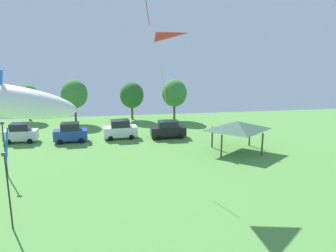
{
  "coord_description": "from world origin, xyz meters",
  "views": [
    {
      "loc": [
        -0.72,
        0.4,
        12.8
      ],
      "look_at": [
        1.56,
        15.55,
        9.0
      ],
      "focal_mm": 38.0,
      "sensor_mm": 36.0,
      "label": 1
    }
  ],
  "objects_px": {
    "treeline_tree_2": "(74,94)",
    "parked_car_third_from_left": "(120,129)",
    "kite_flying_3": "(2,100)",
    "treeline_tree_3": "(132,95)",
    "parked_car_second_from_left": "(70,133)",
    "treeline_tree_4": "(174,93)",
    "light_post_0": "(8,186)",
    "kite_flying_1": "(155,56)",
    "parked_car_rightmost_in_row": "(168,129)",
    "treeline_tree_1": "(28,97)",
    "parked_car_leftmost": "(20,133)",
    "light_post_1": "(4,146)",
    "park_pavilion": "(237,126)"
  },
  "relations": [
    {
      "from": "treeline_tree_1",
      "to": "treeline_tree_2",
      "type": "xyz_separation_m",
      "value": [
        7.37,
        -2.57,
        0.63
      ]
    },
    {
      "from": "park_pavilion",
      "to": "parked_car_leftmost",
      "type": "bearing_deg",
      "value": 163.43
    },
    {
      "from": "treeline_tree_1",
      "to": "kite_flying_1",
      "type": "bearing_deg",
      "value": -55.38
    },
    {
      "from": "treeline_tree_2",
      "to": "parked_car_third_from_left",
      "type": "bearing_deg",
      "value": -56.2
    },
    {
      "from": "light_post_0",
      "to": "light_post_1",
      "type": "xyz_separation_m",
      "value": [
        -3.09,
        10.22,
        -0.11
      ]
    },
    {
      "from": "light_post_1",
      "to": "parked_car_second_from_left",
      "type": "bearing_deg",
      "value": 66.93
    },
    {
      "from": "light_post_1",
      "to": "park_pavilion",
      "type": "bearing_deg",
      "value": 9.83
    },
    {
      "from": "light_post_0",
      "to": "parked_car_rightmost_in_row",
      "type": "bearing_deg",
      "value": 56.62
    },
    {
      "from": "kite_flying_1",
      "to": "parked_car_second_from_left",
      "type": "bearing_deg",
      "value": 128.99
    },
    {
      "from": "kite_flying_1",
      "to": "kite_flying_3",
      "type": "bearing_deg",
      "value": -106.91
    },
    {
      "from": "kite_flying_1",
      "to": "treeline_tree_3",
      "type": "height_order",
      "value": "kite_flying_1"
    },
    {
      "from": "parked_car_leftmost",
      "to": "treeline_tree_3",
      "type": "relative_size",
      "value": 0.69
    },
    {
      "from": "kite_flying_3",
      "to": "light_post_0",
      "type": "xyz_separation_m",
      "value": [
        -4.17,
        13.04,
        -7.94
      ]
    },
    {
      "from": "parked_car_third_from_left",
      "to": "parked_car_leftmost",
      "type": "bearing_deg",
      "value": 174.51
    },
    {
      "from": "treeline_tree_1",
      "to": "treeline_tree_4",
      "type": "height_order",
      "value": "treeline_tree_4"
    },
    {
      "from": "parked_car_second_from_left",
      "to": "parked_car_rightmost_in_row",
      "type": "bearing_deg",
      "value": -2.53
    },
    {
      "from": "parked_car_third_from_left",
      "to": "parked_car_rightmost_in_row",
      "type": "height_order",
      "value": "parked_car_third_from_left"
    },
    {
      "from": "treeline_tree_1",
      "to": "treeline_tree_2",
      "type": "distance_m",
      "value": 7.83
    },
    {
      "from": "treeline_tree_1",
      "to": "parked_car_second_from_left",
      "type": "bearing_deg",
      "value": -59.63
    },
    {
      "from": "light_post_0",
      "to": "kite_flying_3",
      "type": "bearing_deg",
      "value": -72.29
    },
    {
      "from": "kite_flying_3",
      "to": "light_post_0",
      "type": "distance_m",
      "value": 15.83
    },
    {
      "from": "parked_car_rightmost_in_row",
      "to": "treeline_tree_3",
      "type": "bearing_deg",
      "value": 108.19
    },
    {
      "from": "light_post_1",
      "to": "treeline_tree_3",
      "type": "bearing_deg",
      "value": 60.34
    },
    {
      "from": "light_post_0",
      "to": "parked_car_third_from_left",
      "type": "bearing_deg",
      "value": 70.42
    },
    {
      "from": "treeline_tree_2",
      "to": "treeline_tree_4",
      "type": "bearing_deg",
      "value": -0.23
    },
    {
      "from": "parked_car_leftmost",
      "to": "parked_car_second_from_left",
      "type": "relative_size",
      "value": 0.99
    },
    {
      "from": "parked_car_leftmost",
      "to": "light_post_1",
      "type": "bearing_deg",
      "value": -81.29
    },
    {
      "from": "kite_flying_3",
      "to": "treeline_tree_4",
      "type": "bearing_deg",
      "value": 74.46
    },
    {
      "from": "treeline_tree_3",
      "to": "treeline_tree_4",
      "type": "bearing_deg",
      "value": -10.93
    },
    {
      "from": "park_pavilion",
      "to": "kite_flying_3",
      "type": "bearing_deg",
      "value": -121.51
    },
    {
      "from": "parked_car_leftmost",
      "to": "treeline_tree_2",
      "type": "bearing_deg",
      "value": 60.55
    },
    {
      "from": "treeline_tree_3",
      "to": "treeline_tree_4",
      "type": "distance_m",
      "value": 6.83
    },
    {
      "from": "parked_car_leftmost",
      "to": "treeline_tree_1",
      "type": "height_order",
      "value": "treeline_tree_1"
    },
    {
      "from": "kite_flying_3",
      "to": "treeline_tree_3",
      "type": "bearing_deg",
      "value": 82.87
    },
    {
      "from": "parked_car_leftmost",
      "to": "parked_car_third_from_left",
      "type": "xyz_separation_m",
      "value": [
        12.47,
        -0.1,
        0.01
      ]
    },
    {
      "from": "parked_car_rightmost_in_row",
      "to": "treeline_tree_3",
      "type": "height_order",
      "value": "treeline_tree_3"
    },
    {
      "from": "parked_car_second_from_left",
      "to": "treeline_tree_4",
      "type": "bearing_deg",
      "value": 32.05
    },
    {
      "from": "treeline_tree_3",
      "to": "treeline_tree_2",
      "type": "bearing_deg",
      "value": -172.05
    },
    {
      "from": "light_post_1",
      "to": "treeline_tree_2",
      "type": "distance_m",
      "value": 22.11
    },
    {
      "from": "parked_car_second_from_left",
      "to": "treeline_tree_3",
      "type": "distance_m",
      "value": 14.85
    },
    {
      "from": "kite_flying_3",
      "to": "treeline_tree_3",
      "type": "distance_m",
      "value": 47.05
    },
    {
      "from": "kite_flying_3",
      "to": "treeline_tree_2",
      "type": "relative_size",
      "value": 0.65
    },
    {
      "from": "kite_flying_1",
      "to": "park_pavilion",
      "type": "xyz_separation_m",
      "value": [
        9.97,
        4.92,
        -8.1
      ]
    },
    {
      "from": "parked_car_third_from_left",
      "to": "treeline_tree_1",
      "type": "distance_m",
      "value": 19.0
    },
    {
      "from": "kite_flying_1",
      "to": "parked_car_third_from_left",
      "type": "distance_m",
      "value": 16.27
    },
    {
      "from": "park_pavilion",
      "to": "treeline_tree_1",
      "type": "xyz_separation_m",
      "value": [
        -27.21,
        20.06,
        0.79
      ]
    },
    {
      "from": "light_post_1",
      "to": "light_post_0",
      "type": "bearing_deg",
      "value": -73.17
    },
    {
      "from": "parked_car_second_from_left",
      "to": "park_pavilion",
      "type": "xyz_separation_m",
      "value": [
        19.41,
        -6.75,
        1.86
      ]
    },
    {
      "from": "treeline_tree_2",
      "to": "light_post_0",
      "type": "bearing_deg",
      "value": -92.04
    },
    {
      "from": "parked_car_third_from_left",
      "to": "treeline_tree_3",
      "type": "bearing_deg",
      "value": 74.1
    }
  ]
}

